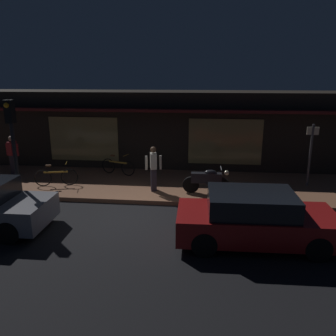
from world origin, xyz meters
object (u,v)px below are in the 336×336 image
sign_post (311,151)px  bicycle_extra (118,166)px  parked_car_far (254,218)px  person_photographer (13,154)px  person_bystander (153,168)px  traffic_light_pole (13,137)px  motorcycle (207,180)px  bicycle_parked (56,177)px

sign_post → bicycle_extra: bearing=174.9°
parked_car_far → person_photographer: bearing=152.1°
person_bystander → traffic_light_pole: traffic_light_pole is taller
motorcycle → person_bystander: (-1.98, 0.08, 0.38)m
motorcycle → person_photographer: bearing=168.9°
traffic_light_pole → sign_post: bearing=18.4°
person_photographer → sign_post: bearing=-1.5°
person_photographer → person_bystander: 6.57m
parked_car_far → sign_post: bearing=60.3°
bicycle_extra → sign_post: 7.83m
bicycle_extra → motorcycle: bearing=-27.5°
motorcycle → parked_car_far: (1.20, -3.42, 0.06)m
sign_post → parked_car_far: bearing=-119.7°
bicycle_parked → person_photographer: 2.95m
person_photographer → parked_car_far: 10.83m
bicycle_extra → bicycle_parked: bearing=-138.4°
person_photographer → bicycle_extra: bearing=4.5°
motorcycle → sign_post: sign_post is taller
bicycle_parked → parked_car_far: 7.92m
parked_car_far → traffic_light_pole: bearing=168.9°
motorcycle → bicycle_parked: 5.83m
traffic_light_pole → parked_car_far: (7.27, -1.42, -1.77)m
bicycle_extra → person_bystander: size_ratio=0.95×
motorcycle → person_bystander: size_ratio=1.02×
sign_post → motorcycle: bearing=-161.5°
bicycle_parked → traffic_light_pole: size_ratio=0.45×
bicycle_parked → traffic_light_pole: bearing=-96.1°
motorcycle → bicycle_parked: motorcycle is taller
bicycle_parked → person_photographer: person_photographer is taller
person_photographer → motorcycle: bearing=-11.1°
person_photographer → traffic_light_pole: (2.30, -3.64, 1.45)m
bicycle_parked → person_bystander: (3.85, -0.14, 0.52)m
bicycle_parked → sign_post: sign_post is taller
traffic_light_pole → parked_car_far: bearing=-11.1°
person_bystander → parked_car_far: 4.75m
bicycle_parked → bicycle_extra: 2.68m
person_photographer → person_bystander: same height
sign_post → traffic_light_pole: 10.55m
bicycle_parked → bicycle_extra: same height
motorcycle → sign_post: 4.21m
bicycle_extra → person_photographer: size_ratio=0.95×
person_photographer → bicycle_parked: bearing=-29.2°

